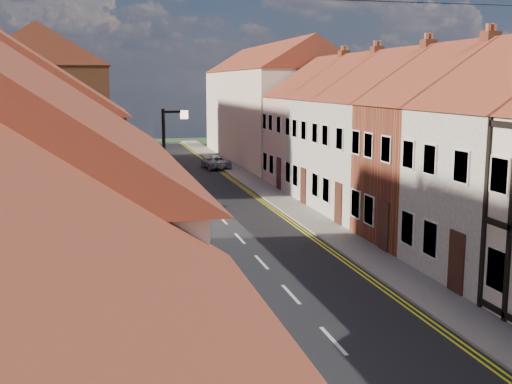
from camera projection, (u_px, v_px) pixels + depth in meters
road at (223, 220)px, 32.86m from camera, size 7.00×90.00×0.02m
pavement_left at (136, 224)px, 31.82m from camera, size 1.80×90.00×0.12m
pavement_right at (305, 215)px, 33.88m from camera, size 1.80×90.00×0.12m
cottage_r_cream_mid at (459, 141)px, 28.05m from camera, size 8.30×5.20×9.00m
cottage_r_pink at (403, 132)px, 33.22m from camera, size 8.30×6.00×9.00m
cottage_r_white_far at (362, 125)px, 38.39m from camera, size 8.30×5.20×9.00m
cottage_r_cream_far at (330, 120)px, 43.57m from camera, size 8.30×6.00×9.00m
cottage_l_pink at (10, 153)px, 24.05m from camera, size 8.30×6.30×8.80m
block_right_far at (272, 102)px, 58.08m from camera, size 8.30×24.20×10.50m
block_left_far at (54, 105)px, 48.94m from camera, size 8.30×24.20×10.50m
lamppost at (168, 185)px, 21.79m from camera, size 0.88×0.15×6.00m
car_mid at (186, 263)px, 22.78m from camera, size 1.67×4.02×1.29m
car_far at (153, 197)px, 35.82m from camera, size 3.22×5.06×1.37m
car_distant at (135, 153)px, 58.55m from camera, size 2.64×4.67×1.23m
pedestrian_left at (194, 326)px, 15.87m from camera, size 0.77×0.60×1.85m
car_distant_b at (216, 162)px, 52.66m from camera, size 2.05×4.07×1.10m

